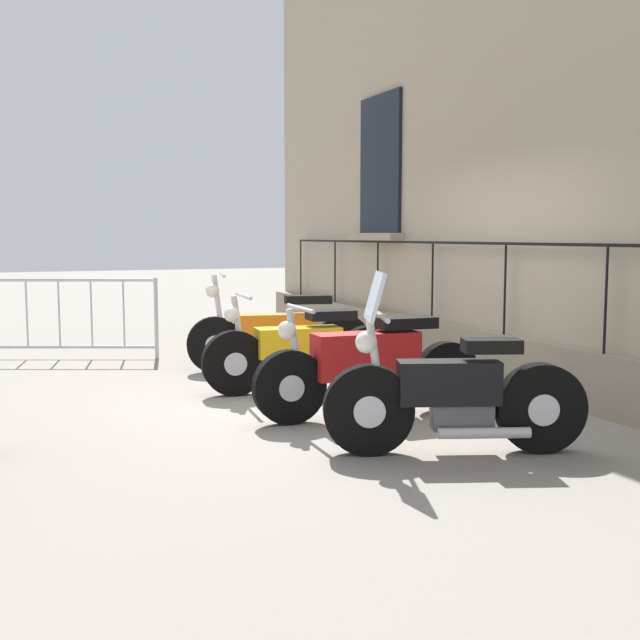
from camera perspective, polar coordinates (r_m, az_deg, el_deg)
The scene contains 7 objects.
ground_plane at distance 7.59m, azimuth 1.19°, elevation -5.97°, with size 60.00×60.00×0.00m, color gray.
building_facade at distance 8.81m, azimuth 15.89°, elevation 17.53°, with size 0.82×13.88×6.91m.
motorcycle_orange at distance 9.29m, azimuth -2.98°, elevation -1.04°, with size 2.15×0.76×1.15m.
motorcycle_yellow at distance 8.03m, azimuth -1.30°, elevation -2.28°, with size 2.08×0.70×1.01m.
motorcycle_red at distance 6.90m, azimuth 3.63°, elevation -3.43°, with size 2.14×0.66×1.00m.
motorcycle_black at distance 5.83m, azimuth 9.53°, elevation -5.55°, with size 1.86×0.84×1.33m.
crowd_barrier at distance 10.64m, azimuth -17.29°, elevation 0.33°, with size 1.98×0.86×1.05m.
Camera 1 is at (3.01, 6.78, 1.59)m, focal length 44.21 mm.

